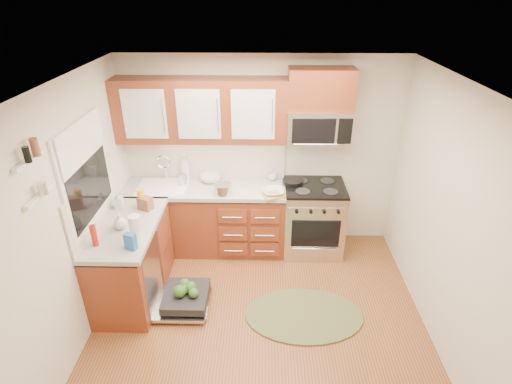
{
  "coord_description": "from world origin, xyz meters",
  "views": [
    {
      "loc": [
        0.02,
        -3.05,
        3.23
      ],
      "look_at": [
        -0.06,
        0.85,
        1.17
      ],
      "focal_mm": 28.0,
      "sensor_mm": 36.0,
      "label": 1
    }
  ],
  "objects_px": {
    "stock_pot": "(223,189)",
    "upper_cabinets": "(201,110)",
    "sink": "(164,196)",
    "rug": "(304,315)",
    "bowl_a": "(274,192)",
    "microwave": "(319,126)",
    "paper_towel_roll": "(135,227)",
    "dishwasher": "(183,299)",
    "cup": "(272,177)",
    "range": "(313,218)",
    "skillet": "(293,181)",
    "bowl_b": "(211,178)",
    "cutting_board": "(276,195)"
  },
  "relations": [
    {
      "from": "microwave",
      "to": "paper_towel_roll",
      "type": "bearing_deg",
      "value": -146.74
    },
    {
      "from": "sink",
      "to": "bowl_a",
      "type": "xyz_separation_m",
      "value": [
        1.4,
        -0.17,
        0.16
      ]
    },
    {
      "from": "skillet",
      "to": "bowl_a",
      "type": "height_order",
      "value": "skillet"
    },
    {
      "from": "cutting_board",
      "to": "skillet",
      "type": "bearing_deg",
      "value": 53.17
    },
    {
      "from": "bowl_a",
      "to": "stock_pot",
      "type": "bearing_deg",
      "value": 179.84
    },
    {
      "from": "range",
      "to": "bowl_a",
      "type": "relative_size",
      "value": 3.76
    },
    {
      "from": "microwave",
      "to": "skillet",
      "type": "distance_m",
      "value": 0.78
    },
    {
      "from": "skillet",
      "to": "cutting_board",
      "type": "height_order",
      "value": "skillet"
    },
    {
      "from": "sink",
      "to": "paper_towel_roll",
      "type": "xyz_separation_m",
      "value": [
        0.0,
        -1.14,
        0.25
      ]
    },
    {
      "from": "dishwasher",
      "to": "stock_pot",
      "type": "relative_size",
      "value": 3.12
    },
    {
      "from": "bowl_b",
      "to": "stock_pot",
      "type": "bearing_deg",
      "value": -60.96
    },
    {
      "from": "stock_pot",
      "to": "upper_cabinets",
      "type": "bearing_deg",
      "value": 128.48
    },
    {
      "from": "sink",
      "to": "skillet",
      "type": "distance_m",
      "value": 1.66
    },
    {
      "from": "paper_towel_roll",
      "to": "bowl_b",
      "type": "xyz_separation_m",
      "value": [
        0.59,
        1.32,
        -0.09
      ]
    },
    {
      "from": "bowl_a",
      "to": "bowl_b",
      "type": "xyz_separation_m",
      "value": [
        -0.81,
        0.35,
        0.01
      ]
    },
    {
      "from": "cup",
      "to": "rug",
      "type": "bearing_deg",
      "value": -77.04
    },
    {
      "from": "upper_cabinets",
      "to": "sink",
      "type": "xyz_separation_m",
      "value": [
        -0.52,
        -0.16,
        -1.07
      ]
    },
    {
      "from": "stock_pot",
      "to": "rug",
      "type": "bearing_deg",
      "value": -48.6
    },
    {
      "from": "microwave",
      "to": "paper_towel_roll",
      "type": "height_order",
      "value": "microwave"
    },
    {
      "from": "stock_pot",
      "to": "microwave",
      "type": "bearing_deg",
      "value": 14.57
    },
    {
      "from": "range",
      "to": "rug",
      "type": "xyz_separation_m",
      "value": [
        -0.2,
        -1.25,
        -0.46
      ]
    },
    {
      "from": "cup",
      "to": "skillet",
      "type": "bearing_deg",
      "value": -27.65
    },
    {
      "from": "rug",
      "to": "stock_pot",
      "type": "bearing_deg",
      "value": 131.4
    },
    {
      "from": "range",
      "to": "cup",
      "type": "relative_size",
      "value": 7.56
    },
    {
      "from": "skillet",
      "to": "bowl_a",
      "type": "relative_size",
      "value": 1.06
    },
    {
      "from": "sink",
      "to": "bowl_a",
      "type": "distance_m",
      "value": 1.42
    },
    {
      "from": "cutting_board",
      "to": "bowl_a",
      "type": "height_order",
      "value": "bowl_a"
    },
    {
      "from": "upper_cabinets",
      "to": "paper_towel_roll",
      "type": "relative_size",
      "value": 7.9
    },
    {
      "from": "rug",
      "to": "range",
      "type": "bearing_deg",
      "value": 80.87
    },
    {
      "from": "skillet",
      "to": "cutting_board",
      "type": "bearing_deg",
      "value": -126.83
    },
    {
      "from": "rug",
      "to": "cutting_board",
      "type": "bearing_deg",
      "value": 105.99
    },
    {
      "from": "microwave",
      "to": "stock_pot",
      "type": "height_order",
      "value": "microwave"
    },
    {
      "from": "range",
      "to": "paper_towel_roll",
      "type": "height_order",
      "value": "paper_towel_roll"
    },
    {
      "from": "rug",
      "to": "bowl_b",
      "type": "height_order",
      "value": "bowl_b"
    },
    {
      "from": "paper_towel_roll",
      "to": "bowl_b",
      "type": "bearing_deg",
      "value": 65.9
    },
    {
      "from": "range",
      "to": "rug",
      "type": "bearing_deg",
      "value": -99.13
    },
    {
      "from": "range",
      "to": "stock_pot",
      "type": "xyz_separation_m",
      "value": [
        -1.15,
        -0.18,
        0.52
      ]
    },
    {
      "from": "rug",
      "to": "bowl_a",
      "type": "distance_m",
      "value": 1.47
    },
    {
      "from": "sink",
      "to": "stock_pot",
      "type": "bearing_deg",
      "value": -12.15
    },
    {
      "from": "upper_cabinets",
      "to": "dishwasher",
      "type": "distance_m",
      "value": 2.19
    },
    {
      "from": "bowl_b",
      "to": "skillet",
      "type": "bearing_deg",
      "value": -4.64
    },
    {
      "from": "dishwasher",
      "to": "cup",
      "type": "xyz_separation_m",
      "value": [
        1.0,
        1.35,
        0.87
      ]
    },
    {
      "from": "rug",
      "to": "cutting_board",
      "type": "distance_m",
      "value": 1.43
    },
    {
      "from": "cup",
      "to": "range",
      "type": "bearing_deg",
      "value": -22.17
    },
    {
      "from": "skillet",
      "to": "paper_towel_roll",
      "type": "xyz_separation_m",
      "value": [
        -1.65,
        -1.23,
        0.08
      ]
    },
    {
      "from": "upper_cabinets",
      "to": "skillet",
      "type": "height_order",
      "value": "upper_cabinets"
    },
    {
      "from": "rug",
      "to": "bowl_b",
      "type": "bearing_deg",
      "value": 128.72
    },
    {
      "from": "microwave",
      "to": "skillet",
      "type": "relative_size",
      "value": 2.82
    },
    {
      "from": "sink",
      "to": "range",
      "type": "bearing_deg",
      "value": 0.3
    },
    {
      "from": "dishwasher",
      "to": "bowl_a",
      "type": "height_order",
      "value": "bowl_a"
    }
  ]
}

